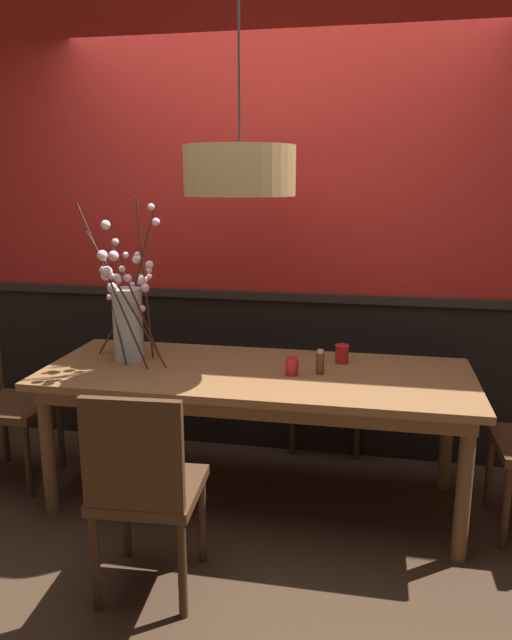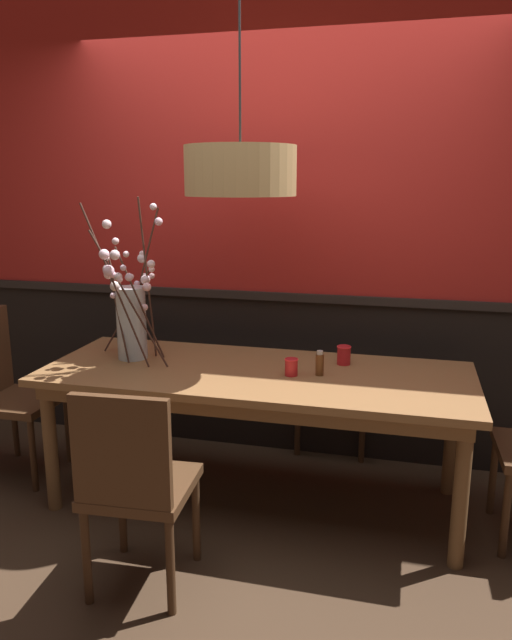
# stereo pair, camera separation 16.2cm
# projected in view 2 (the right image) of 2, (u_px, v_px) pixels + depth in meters

# --- Properties ---
(ground_plane) EXTENTS (24.00, 24.00, 0.00)m
(ground_plane) POSITION_uv_depth(u_px,v_px,m) (256.00, 500.00, 3.27)
(ground_plane) COLOR #422D1E
(back_wall) EXTENTS (4.93, 0.14, 2.97)m
(back_wall) POSITION_uv_depth(u_px,v_px,m) (285.00, 216.00, 3.61)
(back_wall) COLOR black
(back_wall) RESTS_ON ground
(dining_table) EXTENTS (2.19, 0.86, 0.73)m
(dining_table) POSITION_uv_depth(u_px,v_px,m) (256.00, 385.00, 3.12)
(dining_table) COLOR olive
(dining_table) RESTS_ON ground
(chair_far_side_right) EXTENTS (0.46, 0.41, 0.92)m
(chair_far_side_right) POSITION_uv_depth(u_px,v_px,m) (336.00, 366.00, 3.87)
(chair_far_side_right) COLOR #4C301C
(chair_far_side_right) RESTS_ON ground
(chair_head_west_end) EXTENTS (0.43, 0.43, 0.96)m
(chair_head_west_end) POSITION_uv_depth(u_px,v_px,m) (6.00, 387.00, 3.48)
(chair_head_west_end) COLOR #4C301C
(chair_head_west_end) RESTS_ON ground
(chair_near_side_left) EXTENTS (0.44, 0.44, 0.91)m
(chair_near_side_left) POSITION_uv_depth(u_px,v_px,m) (135.00, 481.00, 2.43)
(chair_near_side_left) COLOR #4C301C
(chair_near_side_left) RESTS_ON ground
(vase_with_blossoms) EXTENTS (0.47, 0.59, 0.87)m
(vase_with_blossoms) POSITION_uv_depth(u_px,v_px,m) (131.00, 317.00, 3.26)
(vase_with_blossoms) COLOR silver
(vase_with_blossoms) RESTS_ON dining_table
(candle_holder_nearer_center) EXTENTS (0.07, 0.07, 0.09)m
(candle_holder_nearer_center) POSITION_uv_depth(u_px,v_px,m) (291.00, 367.00, 3.02)
(candle_holder_nearer_center) COLOR red
(candle_holder_nearer_center) RESTS_ON dining_table
(candle_holder_nearer_edge) EXTENTS (0.08, 0.08, 0.10)m
(candle_holder_nearer_edge) POSITION_uv_depth(u_px,v_px,m) (344.00, 355.00, 3.20)
(candle_holder_nearer_edge) COLOR red
(candle_holder_nearer_edge) RESTS_ON dining_table
(condiment_bottle) EXTENTS (0.04, 0.04, 0.13)m
(condiment_bottle) POSITION_uv_depth(u_px,v_px,m) (320.00, 364.00, 3.02)
(condiment_bottle) COLOR brown
(condiment_bottle) RESTS_ON dining_table
(pendant_lamp) EXTENTS (0.55, 0.55, 1.36)m
(pendant_lamp) POSITION_uv_depth(u_px,v_px,m) (240.00, 171.00, 2.95)
(pendant_lamp) COLOR tan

